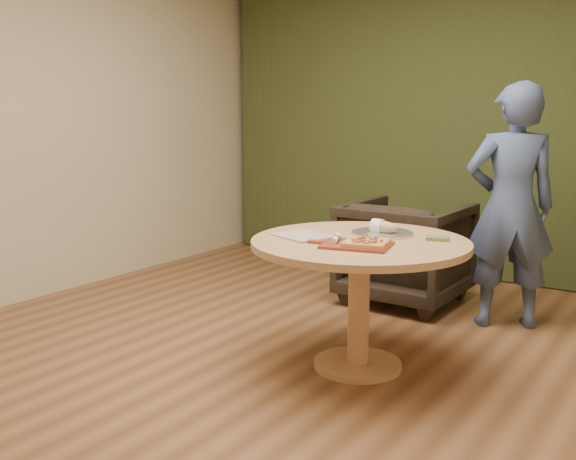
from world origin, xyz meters
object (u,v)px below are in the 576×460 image
Objects in this scene: cutlery_roll at (336,238)px; armchair at (406,247)px; pizza_paddle at (355,245)px; serving_tray at (382,233)px; person_standing at (510,207)px; flatbread_pizza at (366,242)px; bread_roll at (381,227)px; pedestal_table at (360,264)px.

armchair is at bearing 77.57° from cutlery_roll.
serving_tray reaches higher than pizza_paddle.
cutlery_roll is 0.12× the size of person_standing.
pizza_paddle is at bearing 43.03° from person_standing.
person_standing is (0.54, 1.39, 0.04)m from cutlery_roll.
flatbread_pizza is 1.62m from armchair.
armchair reaches higher than pizza_paddle.
armchair is at bearing 90.31° from pizza_paddle.
flatbread_pizza is at bearing -75.09° from bread_roll.
cutlery_roll is 0.39m from serving_tray.
pedestal_table is 0.74× the size of person_standing.
cutlery_roll reaches higher than serving_tray.
serving_tray is at bearing 107.89° from armchair.
armchair is 0.90m from person_standing.
cutlery_roll is (-0.11, 0.00, 0.02)m from pizza_paddle.
person_standing reaches higher than armchair.
flatbread_pizza reaches higher than pizza_paddle.
pizza_paddle reaches higher than pedestal_table.
pedestal_table is 1.41× the size of armchair.
pedestal_table is 0.27m from flatbread_pizza.
pedestal_table is 2.59× the size of pizza_paddle.
person_standing is at bearing 66.04° from serving_tray.
pedestal_table is at bearing -96.62° from bread_roll.
serving_tray is (0.09, 0.38, -0.02)m from cutlery_roll.
pizza_paddle is (0.06, -0.17, 0.15)m from pedestal_table.
cutlery_roll is at bearing 166.46° from pizza_paddle.
flatbread_pizza is 1.38× the size of cutlery_roll.
bread_roll is 1.11m from person_standing.
armchair reaches higher than flatbread_pizza.
flatbread_pizza is 0.74× the size of serving_tray.
serving_tray is at bearing 80.45° from pizza_paddle.
armchair is at bearing 103.01° from pedestal_table.
bread_roll is at bearing 104.91° from flatbread_pizza.
pedestal_table is at bearing 38.41° from person_standing.
cutlery_roll is at bearing 100.63° from armchair.
flatbread_pizza reaches higher than cutlery_roll.
armchair is (-0.31, 1.35, -0.18)m from pedestal_table.
person_standing reaches higher than cutlery_roll.
cutlery_roll is 0.22× the size of armchair.
armchair is at bearing 106.41° from bread_roll.
pizza_paddle is 1.32× the size of serving_tray.
person_standing reaches higher than bread_roll.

